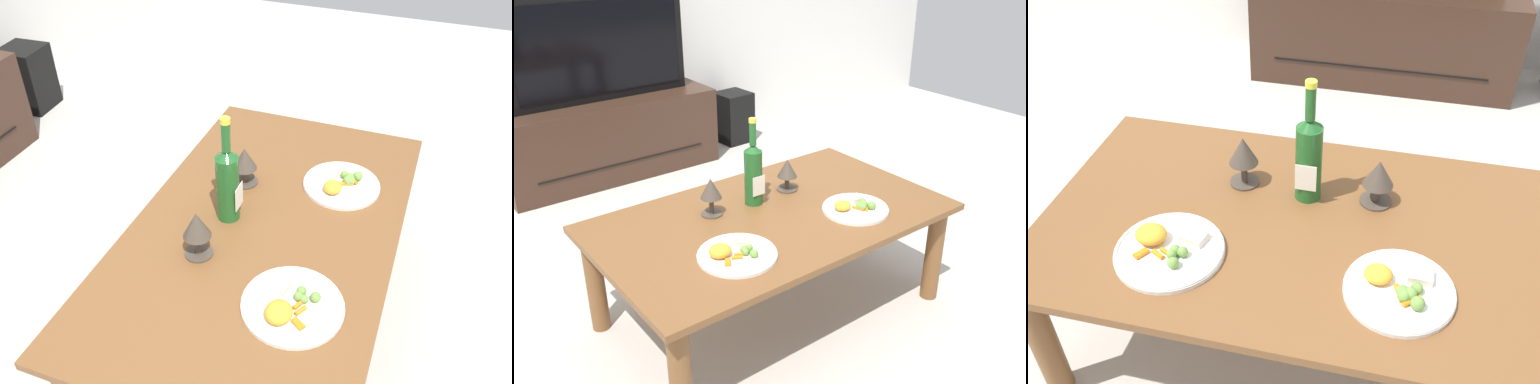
# 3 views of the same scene
# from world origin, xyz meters

# --- Properties ---
(ground_plane) EXTENTS (6.40, 6.40, 0.00)m
(ground_plane) POSITION_xyz_m (0.00, 0.00, 0.00)
(ground_plane) COLOR #B7B2A8
(dining_table) EXTENTS (1.31, 0.78, 0.44)m
(dining_table) POSITION_xyz_m (0.00, 0.00, 0.38)
(dining_table) COLOR brown
(dining_table) RESTS_ON ground_plane
(floor_speaker) EXTENTS (0.23, 0.23, 0.35)m
(floor_speaker) POSITION_xyz_m (1.02, 1.76, 0.18)
(floor_speaker) COLOR black
(floor_speaker) RESTS_ON ground_plane
(wine_bottle) EXTENTS (0.07, 0.07, 0.35)m
(wine_bottle) POSITION_xyz_m (0.01, 0.12, 0.58)
(wine_bottle) COLOR #1E5923
(wine_bottle) RESTS_ON dining_table
(goblet_left) EXTENTS (0.08, 0.08, 0.15)m
(goblet_left) POSITION_xyz_m (-0.18, 0.14, 0.54)
(goblet_left) COLOR #473D33
(goblet_left) RESTS_ON dining_table
(goblet_right) EXTENTS (0.09, 0.09, 0.13)m
(goblet_right) POSITION_xyz_m (0.19, 0.14, 0.53)
(goblet_right) COLOR #473D33
(goblet_right) RESTS_ON dining_table
(dinner_plate_left) EXTENTS (0.27, 0.27, 0.05)m
(dinner_plate_left) POSITION_xyz_m (-0.28, -0.17, 0.46)
(dinner_plate_left) COLOR white
(dinner_plate_left) RESTS_ON dining_table
(dinner_plate_right) EXTENTS (0.25, 0.25, 0.05)m
(dinner_plate_right) POSITION_xyz_m (0.27, -0.17, 0.45)
(dinner_plate_right) COLOR white
(dinner_plate_right) RESTS_ON dining_table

